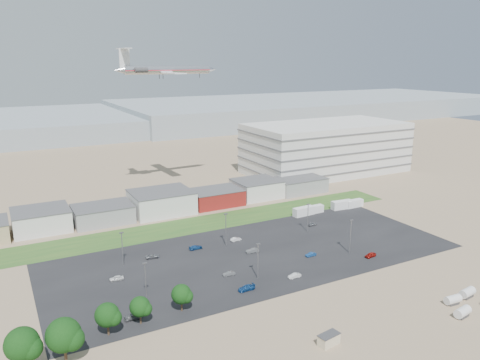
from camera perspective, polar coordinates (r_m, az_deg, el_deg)
ground at (r=122.14m, az=4.47°, el=-12.77°), size 700.00×700.00×0.00m
parking_lot at (r=139.93m, az=1.76°, el=-9.06°), size 120.00×50.00×0.01m
grass_strip at (r=164.60m, az=-5.35°, el=-5.44°), size 160.00×16.00×0.02m
hills_backdrop at (r=421.19m, az=-14.45°, el=6.95°), size 700.00×200.00×9.00m
building_row at (r=175.32m, az=-12.96°, el=-3.13°), size 170.00×20.00×8.00m
parking_garage at (r=242.49m, az=10.41°, el=3.89°), size 80.00×40.00×25.00m
portable_shed at (r=100.97m, az=10.77°, el=-18.55°), size 4.98×3.10×2.35m
storage_tank_nw at (r=123.78m, az=24.51°, el=-13.11°), size 4.14×2.28×2.41m
storage_tank_ne at (r=128.44m, az=25.97°, el=-12.22°), size 4.49×2.66×2.55m
storage_tank_sw at (r=119.15m, az=25.50°, el=-14.30°), size 4.45×2.70×2.51m
box_trailer_a at (r=174.54m, az=7.77°, el=-3.80°), size 8.60×3.18×3.17m
box_trailer_b at (r=177.93m, az=9.04°, el=-3.55°), size 7.56×2.58×2.81m
box_trailer_c at (r=184.76m, az=12.32°, el=-2.97°), size 8.75×3.39×3.21m
box_trailer_d at (r=187.99m, az=13.72°, el=-2.80°), size 7.81×2.57×2.91m
tree_far_left at (r=98.40m, az=-25.00°, el=-18.03°), size 6.76×6.76×10.14m
tree_left at (r=97.83m, az=-20.68°, el=-17.63°), size 7.03×7.03×10.54m
tree_mid at (r=104.39m, az=-15.87°, el=-15.81°), size 5.46×5.46×8.19m
tree_right at (r=106.91m, az=-12.10°, el=-15.10°), size 4.80×4.80×7.20m
tree_near at (r=110.19m, az=-7.16°, el=-13.88°), size 4.90×4.90×7.35m
lightpole_front_l at (r=115.08m, az=-11.43°, el=-12.10°), size 1.15×0.48×9.78m
lightpole_front_m at (r=123.77m, az=2.19°, el=-9.85°), size 1.14×0.48×9.72m
lightpole_front_r at (r=142.80m, az=13.29°, el=-6.73°), size 1.22×0.51×10.33m
lightpole_back_l at (r=134.74m, az=-14.14°, el=-8.19°), size 1.16×0.48×9.87m
lightpole_back_m at (r=144.45m, az=-1.73°, el=-6.07°), size 1.22×0.51×10.36m
lightpole_back_r at (r=157.69m, az=8.26°, el=-4.58°), size 1.13×0.47×9.60m
airliner at (r=202.80m, az=-8.78°, el=13.15°), size 47.25×33.35×13.55m
parked_car_1 at (r=140.00m, az=8.63°, el=-8.96°), size 3.36×1.20×1.10m
parked_car_2 at (r=143.02m, az=15.61°, el=-8.80°), size 4.00×2.04×1.30m
parked_car_3 at (r=119.51m, az=0.79°, el=-13.02°), size 4.52×1.93×1.30m
parked_car_4 at (r=126.97m, az=-1.36°, el=-11.34°), size 3.44×1.57×1.10m
parked_car_5 at (r=128.51m, az=-14.83°, el=-11.48°), size 3.79×1.89×1.24m
parked_car_6 at (r=143.91m, az=-5.43°, el=-8.17°), size 4.24×1.86×1.21m
parked_car_7 at (r=140.96m, az=1.52°, el=-8.59°), size 4.07×1.89×1.29m
parked_car_8 at (r=164.75m, az=8.82°, el=-5.32°), size 3.63×1.83×1.18m
parked_car_9 at (r=139.56m, az=-10.63°, el=-9.13°), size 4.07×2.10×1.10m
parked_car_10 at (r=110.42m, az=-12.91°, el=-15.92°), size 4.17×1.97×1.17m
parked_car_11 at (r=149.52m, az=-0.50°, el=-7.23°), size 3.64×1.52×1.17m
parked_car_13 at (r=126.53m, az=6.66°, el=-11.51°), size 3.60×1.29×1.18m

